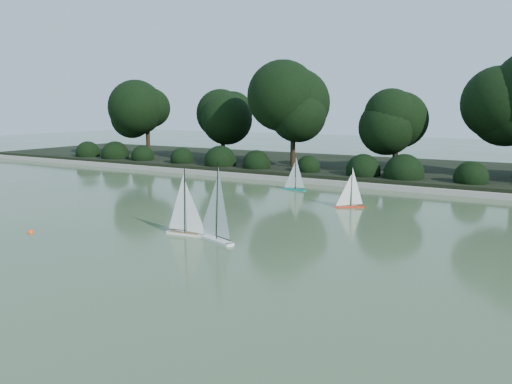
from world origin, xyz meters
TOP-DOWN VIEW (x-y plane):
  - ground at (0.00, 0.00)m, footprint 80.00×80.00m
  - pond_coping at (0.00, 9.00)m, footprint 40.00×0.35m
  - far_bank at (0.00, 13.00)m, footprint 40.00×8.00m
  - tree_line at (1.23, 11.44)m, footprint 26.31×3.93m
  - shrub_hedge at (0.00, 9.90)m, footprint 29.10×1.10m
  - sailboat_white_a at (0.07, 0.86)m, footprint 1.23×0.59m
  - sailboat_white_b at (-0.55, 0.90)m, footprint 1.11×0.30m
  - sailboat_orange at (1.31, 5.47)m, footprint 0.79×0.60m
  - sailboat_teal at (-1.29, 7.42)m, footprint 0.91×0.21m
  - race_buoy at (-3.69, -0.64)m, footprint 0.14×0.14m

SIDE VIEW (x-z plane):
  - ground at x=0.00m, z-range 0.00..0.00m
  - race_buoy at x=-3.69m, z-range -0.07..0.07m
  - pond_coping at x=0.00m, z-range 0.00..0.18m
  - far_bank at x=0.00m, z-range 0.00..0.30m
  - sailboat_orange at x=1.31m, z-range -0.42..0.80m
  - sailboat_teal at x=-1.29m, z-range -0.42..0.81m
  - sailboat_white_b at x=-0.55m, z-range -0.52..0.99m
  - sailboat_white_a at x=0.07m, z-range -0.59..1.12m
  - shrub_hedge at x=0.00m, z-range -0.10..1.00m
  - tree_line at x=1.23m, z-range 0.45..4.83m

